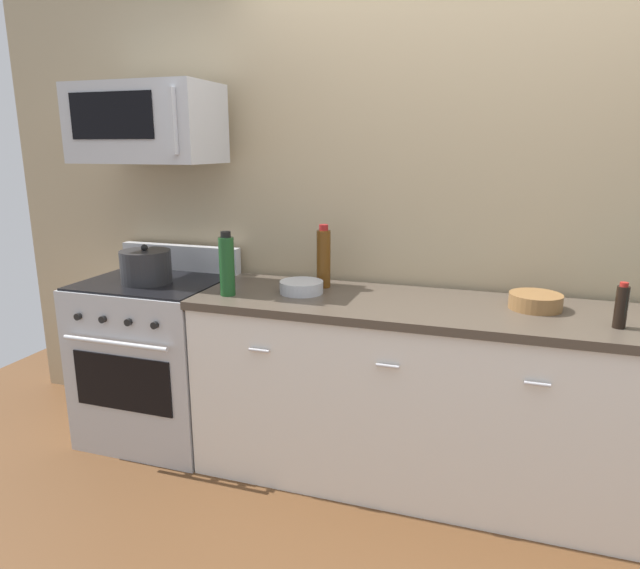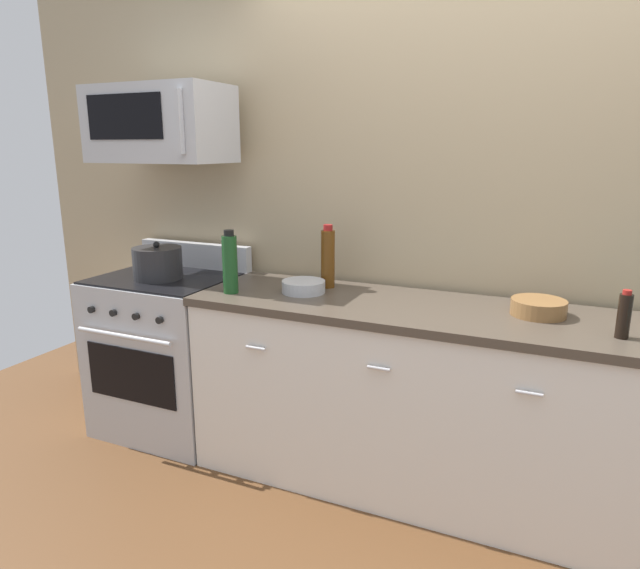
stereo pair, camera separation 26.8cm
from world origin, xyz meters
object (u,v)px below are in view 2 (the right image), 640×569
range_oven (170,352)px  bottle_soy_sauce_dark (624,315)px  bottle_wine_amber (328,258)px  bottle_wine_green (230,263)px  stockpot (158,263)px  microwave (160,124)px  bowl_wooden_salad (538,307)px  bowl_steel_prep (303,286)px

range_oven → bottle_soy_sauce_dark: bearing=-2.9°
bottle_wine_amber → bottle_wine_green: bearing=-142.7°
range_oven → stockpot: size_ratio=4.00×
microwave → bottle_soy_sauce_dark: 2.40m
bottle_soy_sauce_dark → bowl_wooden_salad: (-0.31, 0.19, -0.05)m
bowl_steel_prep → bottle_wine_green: bearing=-155.1°
bottle_wine_amber → bottle_soy_sauce_dark: (1.34, -0.27, -0.07)m
bottle_wine_green → range_oven: bearing=164.7°
bottle_wine_amber → bottle_wine_green: bottle_wine_amber is taller
stockpot → bottle_soy_sauce_dark: bearing=-1.5°
range_oven → bowl_wooden_salad: range_oven is taller
range_oven → bowl_wooden_salad: (1.97, 0.07, 0.49)m
stockpot → range_oven: bearing=90.0°
bottle_wine_amber → bowl_steel_prep: (-0.07, -0.15, -0.12)m
microwave → bowl_wooden_salad: microwave is taller
range_oven → bottle_wine_amber: size_ratio=3.26×
bowl_wooden_salad → bowl_steel_prep: bowl_wooden_salad is taller
bottle_wine_green → bottle_soy_sauce_dark: (1.74, 0.03, -0.06)m
range_oven → bottle_soy_sauce_dark: bottle_soy_sauce_dark is taller
bowl_wooden_salad → bowl_steel_prep: size_ratio=1.07×
bowl_wooden_salad → bottle_wine_amber: bearing=175.2°
range_oven → bottle_soy_sauce_dark: size_ratio=5.64×
microwave → bowl_steel_prep: microwave is taller
bowl_steel_prep → bowl_wooden_salad: bearing=3.3°
microwave → bottle_wine_amber: bearing=6.9°
bowl_steel_prep → bottle_soy_sauce_dark: bearing=-4.9°
bowl_wooden_salad → bowl_steel_prep: bearing=-176.7°
microwave → bowl_steel_prep: bearing=-2.5°
bottle_wine_amber → stockpot: size_ratio=1.23×
bottle_wine_green → microwave: bearing=160.3°
bottle_wine_amber → range_oven: bearing=-170.4°
stockpot → bottle_wine_amber: bearing=12.8°
microwave → bottle_soy_sauce_dark: bearing=-4.0°
microwave → bottle_soy_sauce_dark: microwave is taller
bottle_soy_sauce_dark → bottle_wine_amber: bearing=168.5°
range_oven → bowl_wooden_salad: size_ratio=4.57×
bottle_soy_sauce_dark → stockpot: (-2.28, 0.06, -0.00)m
range_oven → microwave: microwave is taller
microwave → range_oven: bearing=-90.3°
bowl_wooden_salad → stockpot: 1.97m
bottle_wine_amber → bottle_wine_green: size_ratio=1.03×
microwave → bowl_steel_prep: (0.87, -0.04, -0.80)m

